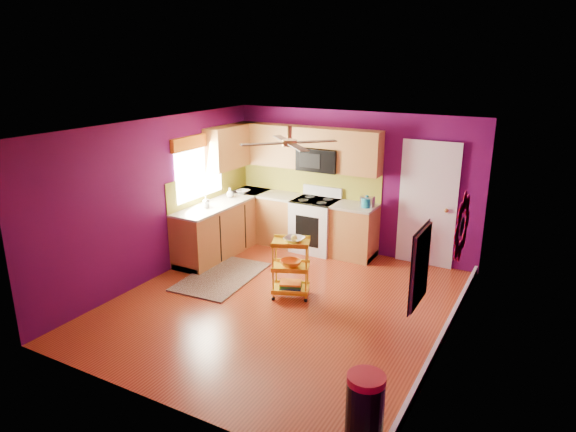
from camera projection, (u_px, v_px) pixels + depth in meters
The scene contains 18 objects.
ground at pixel (283, 304), 7.30m from camera, with size 5.00×5.00×0.00m, color maroon.
room_envelope at pixel (284, 194), 6.80m from camera, with size 4.54×5.04×2.52m.
lower_cabinets at pixel (267, 226), 9.31m from camera, with size 2.81×2.31×0.94m.
electric_range at pixel (315, 225), 9.23m from camera, with size 0.76×0.66×1.13m.
upper_cabinetry at pixel (282, 149), 9.15m from camera, with size 2.80×2.30×1.26m.
left_window at pixel (199, 158), 8.68m from camera, with size 0.08×1.35×1.08m.
panel_door at pixel (428, 206), 8.44m from camera, with size 0.95×0.11×2.15m.
right_wall_art at pixel (446, 242), 5.56m from camera, with size 0.04×2.74×1.04m.
ceiling_fan at pixel (290, 142), 6.79m from camera, with size 1.01×1.01×0.26m.
shag_rug at pixel (222, 277), 8.19m from camera, with size 0.97×1.59×0.02m, color black.
rolling_cart at pixel (291, 265), 7.40m from camera, with size 0.64×0.56×0.96m.
trash_can at pixel (365, 408), 4.63m from camera, with size 0.38×0.40×0.67m.
teal_kettle at pixel (367, 202), 8.64m from camera, with size 0.18×0.18×0.21m.
toaster at pixel (367, 202), 8.66m from camera, with size 0.22×0.15×0.18m, color beige.
soap_bottle_a at pixel (206, 201), 8.67m from camera, with size 0.08×0.08×0.18m, color #EA3F72.
soap_bottle_b at pixel (230, 193), 9.25m from camera, with size 0.14×0.14×0.17m, color white.
counter_dish at pixel (243, 192), 9.55m from camera, with size 0.24×0.24×0.06m, color white.
counter_cup at pixel (206, 206), 8.59m from camera, with size 0.11×0.11×0.09m, color white.
Camera 1 is at (3.25, -5.74, 3.37)m, focal length 32.00 mm.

